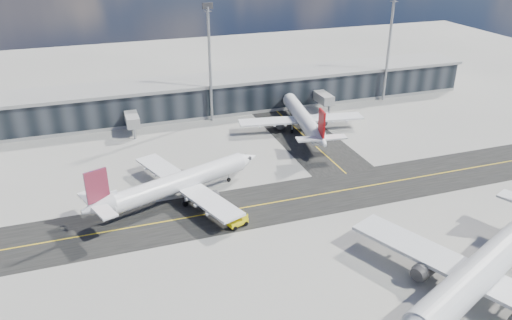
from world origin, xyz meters
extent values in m
plane|color=gray|center=(0.00, 0.00, 0.00)|extent=(300.00, 300.00, 0.00)
cube|color=black|center=(0.00, 4.00, 0.01)|extent=(180.00, 14.00, 0.02)
cube|color=black|center=(18.00, 35.00, 0.01)|extent=(14.00, 50.00, 0.02)
cube|color=yellow|center=(0.00, 4.00, 0.03)|extent=(180.00, 0.25, 0.01)
cube|color=yellow|center=(18.00, 35.00, 0.03)|extent=(0.25, 50.00, 0.01)
cube|color=black|center=(0.00, 55.00, 4.00)|extent=(150.00, 12.00, 8.00)
cube|color=gray|center=(0.00, 55.00, 8.40)|extent=(152.00, 13.00, 0.80)
cube|color=gray|center=(0.00, 55.00, 0.40)|extent=(150.00, 12.20, 0.80)
cube|color=gray|center=(-20.00, 47.00, 3.50)|extent=(3.00, 10.00, 2.40)
cylinder|color=gray|center=(-20.00, 42.00, 1.20)|extent=(0.60, 0.60, 2.40)
cube|color=gray|center=(30.00, 47.00, 3.50)|extent=(3.00, 10.00, 2.40)
cylinder|color=gray|center=(30.00, 42.00, 1.20)|extent=(0.60, 0.60, 2.40)
cylinder|color=gray|center=(0.00, 48.00, 14.00)|extent=(0.70, 0.70, 28.00)
cube|color=#2D2D30|center=(0.00, 48.00, 28.20)|extent=(2.50, 0.50, 1.40)
cylinder|color=gray|center=(50.00, 48.00, 14.00)|extent=(0.70, 0.70, 28.00)
cylinder|color=white|center=(-15.22, 10.70, 3.55)|extent=(26.20, 12.59, 3.55)
cone|color=white|center=(-1.07, 15.94, 3.55)|extent=(5.39, 4.87, 3.55)
cone|color=white|center=(-29.78, 5.29, 4.08)|extent=(6.23, 5.18, 3.55)
cube|color=white|center=(-14.38, 11.00, 2.66)|extent=(14.65, 29.83, 0.44)
cylinder|color=#2D2D30|center=(-15.40, 16.31, 1.69)|extent=(4.20, 3.21, 2.04)
cylinder|color=#2D2D30|center=(-11.70, 6.32, 1.69)|extent=(4.20, 3.21, 2.04)
cube|color=silver|center=(-15.40, 16.31, 2.40)|extent=(1.79, 0.95, 0.71)
cube|color=silver|center=(-11.70, 6.32, 2.40)|extent=(1.79, 0.95, 0.71)
cube|color=#642140|center=(-29.36, 5.45, 7.81)|extent=(3.63, 1.67, 5.50)
cube|color=white|center=(-29.78, 5.29, 4.61)|extent=(6.03, 10.85, 0.31)
cube|color=#2D2D30|center=(-1.49, 15.79, 3.90)|extent=(2.34, 2.45, 0.62)
cylinder|color=gray|center=(-5.23, 14.40, 1.06)|extent=(0.27, 0.27, 1.77)
cylinder|color=black|center=(-5.23, 14.40, 0.40)|extent=(0.86, 0.57, 0.80)
cylinder|color=black|center=(-16.97, 12.88, 0.49)|extent=(1.07, 0.76, 0.98)
cylinder|color=black|center=(-15.12, 7.89, 0.49)|extent=(1.07, 0.76, 0.98)
cylinder|color=white|center=(18.71, 33.81, 3.56)|extent=(7.66, 26.91, 3.56)
cone|color=white|center=(21.06, 48.75, 3.56)|extent=(4.21, 4.95, 3.56)
cone|color=white|center=(16.30, 18.43, 4.09)|extent=(4.34, 5.82, 3.56)
cube|color=white|center=(18.85, 34.69, 2.67)|extent=(30.57, 9.09, 0.44)
cylinder|color=#2D2D30|center=(13.72, 36.39, 1.69)|extent=(2.60, 4.01, 2.05)
cylinder|color=#2D2D30|center=(24.26, 34.74, 1.69)|extent=(2.60, 4.01, 2.05)
cube|color=silver|center=(13.72, 36.39, 2.40)|extent=(0.63, 1.81, 0.71)
cube|color=silver|center=(24.26, 34.74, 2.40)|extent=(0.63, 1.81, 0.71)
cube|color=#B60C10|center=(16.37, 18.87, 7.83)|extent=(0.98, 3.75, 5.51)
cube|color=white|center=(16.30, 18.43, 4.63)|extent=(10.93, 4.12, 0.31)
cube|color=#2D2D30|center=(20.99, 48.31, 3.91)|extent=(2.21, 2.06, 0.62)
cylinder|color=gray|center=(20.37, 44.35, 1.07)|extent=(0.24, 0.24, 1.78)
cylinder|color=black|center=(20.37, 44.35, 0.40)|extent=(0.43, 0.84, 0.80)
cylinder|color=black|center=(15.94, 33.34, 0.49)|extent=(0.59, 1.04, 0.98)
cylinder|color=black|center=(21.21, 32.52, 0.49)|extent=(0.59, 1.04, 0.98)
cylinder|color=silver|center=(17.74, -27.94, 4.39)|extent=(31.92, 17.33, 4.39)
cube|color=silver|center=(16.73, -28.38, 3.30)|extent=(20.11, 36.39, 0.55)
cylinder|color=#2D2D30|center=(13.07, -22.79, 2.09)|extent=(5.24, 4.17, 2.53)
cube|color=silver|center=(13.07, -22.79, 2.97)|extent=(2.19, 1.29, 0.88)
cylinder|color=black|center=(20.07, -30.51, 0.60)|extent=(1.33, 0.99, 1.21)
cylinder|color=black|center=(17.41, -24.48, 0.60)|extent=(1.33, 0.99, 1.21)
cube|color=yellow|center=(-8.24, -1.33, 0.85)|extent=(3.72, 2.63, 0.79)
cube|color=yellow|center=(-7.28, -0.99, 1.58)|extent=(1.66, 1.80, 1.02)
cube|color=black|center=(-7.28, -0.99, 1.98)|extent=(1.54, 1.71, 0.28)
cylinder|color=black|center=(-7.42, -0.26, 0.40)|extent=(0.84, 0.53, 0.79)
cylinder|color=black|center=(-6.93, -1.65, 0.40)|extent=(0.84, 0.53, 0.79)
cylinder|color=black|center=(-9.55, -1.02, 0.40)|extent=(0.84, 0.53, 0.79)
cylinder|color=black|center=(-9.06, -2.41, 0.40)|extent=(0.84, 0.53, 0.79)
imported|color=white|center=(28.33, 39.77, 0.75)|extent=(4.87, 5.91, 1.50)
camera|label=1|loc=(-27.98, -68.48, 45.38)|focal=35.00mm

